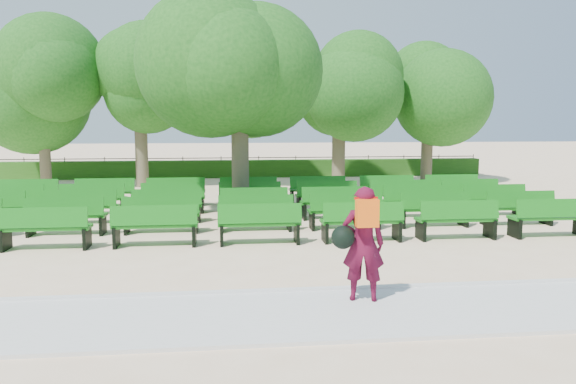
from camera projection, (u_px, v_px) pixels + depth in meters
name	position (u px, v px, depth m)	size (l,w,h in m)	color
ground	(255.00, 227.00, 15.77)	(120.00, 120.00, 0.00)	beige
paving	(281.00, 316.00, 8.47)	(30.00, 2.20, 0.06)	silver
curb	(275.00, 292.00, 9.60)	(30.00, 0.12, 0.10)	silver
hedge	(240.00, 169.00, 29.51)	(26.00, 0.70, 0.90)	#255616
fence	(240.00, 176.00, 29.96)	(26.00, 0.10, 1.02)	black
tree_line	(243.00, 186.00, 25.63)	(21.80, 6.80, 7.04)	#205D19
bench_array	(253.00, 217.00, 16.79)	(2.00, 0.63, 1.26)	#136C13
tree_among	(239.00, 75.00, 16.98)	(4.30, 4.30, 6.29)	brown
person	(362.00, 242.00, 9.01)	(0.91, 0.59, 1.87)	#4C0A21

